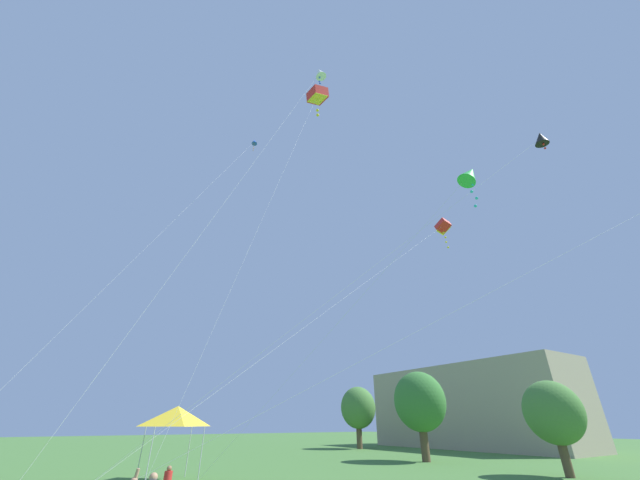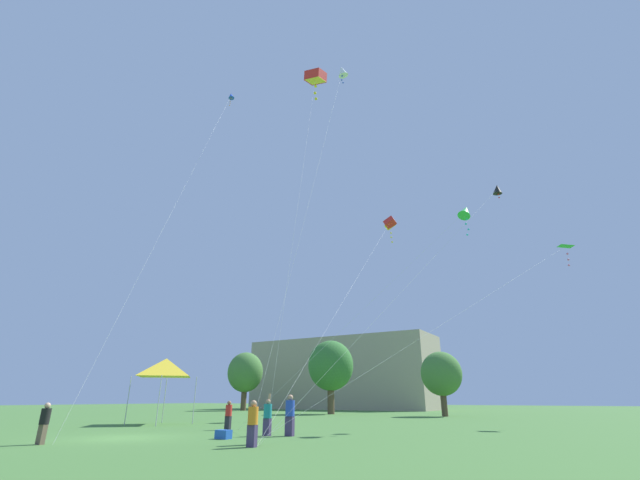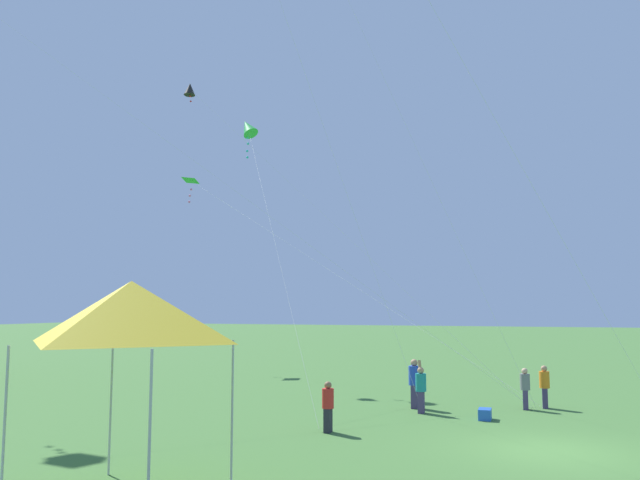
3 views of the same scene
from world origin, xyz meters
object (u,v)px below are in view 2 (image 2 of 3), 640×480
object	(u,v)px
person_red_shirt	(228,414)
cooler_box	(223,434)
person_black_shirt	(44,422)
kite_black_diamond_3	(497,190)
kite_blue_diamond_5	(231,97)
person_orange_shirt	(253,422)
kite_red_box_6	(316,77)
kite_red_box_1	(390,223)
person_grey_shirt	(253,421)
kite_green_diamond_0	(465,212)
kite_white_diamond_4	(342,71)
person_blue_shirt	(290,413)
kite_green_delta_2	(565,247)
person_teal_shirt	(268,415)
festival_tent	(166,368)

from	to	relation	value
person_red_shirt	cooler_box	bearing A→B (deg)	52.91
person_black_shirt	kite_black_diamond_3	bearing A→B (deg)	40.92
person_red_shirt	kite_blue_diamond_5	world-z (taller)	kite_blue_diamond_5
person_orange_shirt	kite_red_box_6	bearing A→B (deg)	-63.03
person_black_shirt	kite_red_box_1	xyz separation A→B (m)	(3.56, 28.70, 17.71)
kite_black_diamond_3	kite_red_box_6	size ratio (longest dim) A/B	0.66
person_red_shirt	person_orange_shirt	size ratio (longest dim) A/B	0.96
cooler_box	person_grey_shirt	size ratio (longest dim) A/B	0.43
person_black_shirt	kite_green_diamond_0	bearing A→B (deg)	38.14
person_black_shirt	cooler_box	bearing A→B (deg)	34.71
person_grey_shirt	kite_green_diamond_0	size ratio (longest dim) A/B	0.10
kite_white_diamond_4	kite_red_box_1	bearing A→B (deg)	98.45
kite_white_diamond_4	person_red_shirt	bearing A→B (deg)	-135.99
person_blue_shirt	person_orange_shirt	size ratio (longest dim) A/B	1.15
person_black_shirt	person_orange_shirt	xyz separation A→B (m)	(7.42, 3.32, 0.05)
person_red_shirt	kite_red_box_6	distance (m)	29.05
kite_green_delta_2	kite_white_diamond_4	distance (m)	21.60
person_teal_shirt	kite_green_diamond_0	world-z (taller)	kite_green_diamond_0
person_blue_shirt	person_black_shirt	bearing A→B (deg)	137.01
kite_white_diamond_4	person_black_shirt	bearing A→B (deg)	-111.33
person_grey_shirt	person_blue_shirt	size ratio (longest dim) A/B	0.83
cooler_box	person_grey_shirt	distance (m)	2.97
kite_black_diamond_3	kite_red_box_6	distance (m)	18.67
person_red_shirt	person_black_shirt	bearing A→B (deg)	8.99
cooler_box	kite_green_diamond_0	xyz separation A→B (m)	(8.70, 12.90, 13.42)
kite_green_diamond_0	kite_black_diamond_3	size ratio (longest dim) A/B	0.73
kite_green_diamond_0	kite_green_delta_2	bearing A→B (deg)	50.34
kite_red_box_1	person_black_shirt	bearing A→B (deg)	-97.07
person_teal_shirt	kite_green_delta_2	world-z (taller)	kite_green_delta_2
kite_blue_diamond_5	kite_red_box_6	size ratio (longest dim) A/B	0.96
person_red_shirt	kite_green_delta_2	xyz separation A→B (m)	(17.85, 15.19, 11.24)
kite_white_diamond_4	kite_blue_diamond_5	world-z (taller)	kite_blue_diamond_5
person_blue_shirt	person_teal_shirt	world-z (taller)	person_teal_shirt
kite_red_box_6	festival_tent	bearing A→B (deg)	-148.17
kite_blue_diamond_5	kite_black_diamond_3	bearing A→B (deg)	23.09
kite_green_diamond_0	kite_black_diamond_3	distance (m)	6.00
kite_red_box_6	kite_black_diamond_3	bearing A→B (deg)	25.40
kite_red_box_1	kite_blue_diamond_5	world-z (taller)	kite_blue_diamond_5
festival_tent	kite_green_diamond_0	distance (m)	23.34
kite_green_diamond_0	kite_green_delta_2	size ratio (longest dim) A/B	0.65
cooler_box	kite_green_delta_2	distance (m)	26.88
cooler_box	kite_black_diamond_3	size ratio (longest dim) A/B	0.03
person_red_shirt	kite_blue_diamond_5	size ratio (longest dim) A/B	0.05
kite_green_diamond_0	kite_red_box_6	world-z (taller)	kite_red_box_6
kite_green_diamond_0	kite_blue_diamond_5	distance (m)	24.14
kite_green_diamond_0	kite_red_box_1	bearing A→B (deg)	131.87
person_blue_shirt	person_black_shirt	distance (m)	9.87
person_teal_shirt	person_orange_shirt	size ratio (longest dim) A/B	1.18
person_black_shirt	kite_green_delta_2	size ratio (longest dim) A/B	0.07
cooler_box	kite_green_diamond_0	world-z (taller)	kite_green_diamond_0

